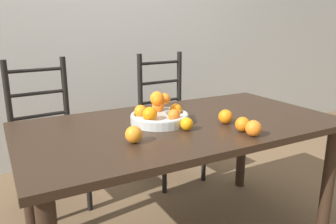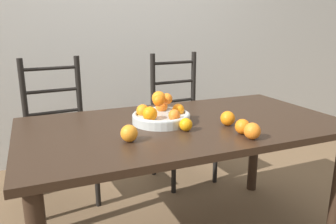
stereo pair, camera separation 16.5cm
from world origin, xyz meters
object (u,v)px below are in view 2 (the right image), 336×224
at_px(fruit_bowl, 161,115).
at_px(orange_loose_3, 129,133).
at_px(chair_left, 59,137).
at_px(orange_loose_4, 252,131).
at_px(orange_loose_2, 243,127).
at_px(orange_loose_0, 186,125).
at_px(orange_loose_1, 228,118).
at_px(chair_right, 181,122).

height_order(fruit_bowl, orange_loose_3, fruit_bowl).
height_order(orange_loose_3, chair_left, chair_left).
distance_m(orange_loose_3, orange_loose_4, 0.56).
bearing_deg(orange_loose_2, orange_loose_0, 147.36).
distance_m(orange_loose_2, orange_loose_4, 0.08).
xyz_separation_m(orange_loose_0, orange_loose_2, (0.23, -0.15, 0.00)).
height_order(fruit_bowl, orange_loose_1, fruit_bowl).
relative_size(fruit_bowl, orange_loose_2, 4.22).
bearing_deg(orange_loose_3, orange_loose_2, -11.35).
bearing_deg(orange_loose_4, chair_left, 123.67).
distance_m(orange_loose_1, orange_loose_3, 0.54).
bearing_deg(chair_right, chair_left, 175.69).
bearing_deg(orange_loose_4, fruit_bowl, 125.55).
xyz_separation_m(orange_loose_2, orange_loose_4, (-0.00, -0.08, 0.00)).
distance_m(orange_loose_1, orange_loose_4, 0.23).
distance_m(fruit_bowl, orange_loose_4, 0.50).
relative_size(orange_loose_0, orange_loose_1, 0.86).
bearing_deg(orange_loose_0, orange_loose_4, -44.89).
relative_size(orange_loose_4, chair_left, 0.08).
bearing_deg(orange_loose_4, orange_loose_2, 87.86).
relative_size(fruit_bowl, chair_left, 0.30).
bearing_deg(orange_loose_1, orange_loose_3, -175.84).
relative_size(orange_loose_1, orange_loose_4, 0.98).
height_order(orange_loose_3, orange_loose_4, same).
xyz_separation_m(orange_loose_0, chair_right, (0.41, 0.92, -0.29)).
relative_size(orange_loose_0, orange_loose_4, 0.84).
xyz_separation_m(orange_loose_1, orange_loose_2, (-0.01, -0.15, -0.00)).
bearing_deg(fruit_bowl, chair_left, 122.62).
bearing_deg(orange_loose_3, chair_right, 53.55).
height_order(orange_loose_1, orange_loose_4, orange_loose_4).
xyz_separation_m(orange_loose_3, chair_right, (0.71, 0.97, -0.30)).
relative_size(orange_loose_1, orange_loose_2, 1.04).
bearing_deg(orange_loose_4, orange_loose_1, 86.48).
distance_m(orange_loose_1, chair_right, 0.99).
height_order(orange_loose_2, chair_left, chair_left).
bearing_deg(chair_left, chair_right, -5.65).
bearing_deg(orange_loose_4, chair_right, 80.87).
distance_m(orange_loose_3, chair_right, 1.24).
height_order(orange_loose_3, chair_right, chair_right).
relative_size(orange_loose_3, chair_left, 0.08).
xyz_separation_m(orange_loose_0, chair_left, (-0.54, 0.92, -0.29)).
bearing_deg(chair_left, orange_loose_0, -65.38).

